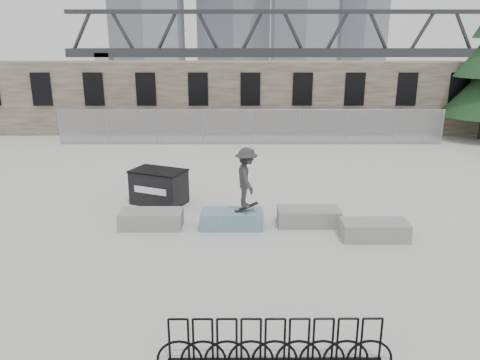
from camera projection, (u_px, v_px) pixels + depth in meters
name	position (u px, v px, depth m)	size (l,w,h in m)	color
ground	(260.00, 228.00, 15.11)	(120.00, 120.00, 0.00)	beige
stone_wall	(250.00, 97.00, 30.01)	(36.00, 2.58, 4.50)	brown
chainlink_fence	(251.00, 127.00, 26.78)	(22.06, 0.06, 2.02)	gray
planter_far_left	(151.00, 218.00, 15.06)	(2.00, 0.90, 0.56)	gray
planter_center_left	(232.00, 218.00, 15.06)	(2.00, 0.90, 0.56)	teal
planter_center_right	(308.00, 216.00, 15.26)	(2.00, 0.90, 0.56)	gray
planter_offset	(374.00, 230.00, 14.18)	(2.00, 0.90, 0.56)	gray
dumpster	(159.00, 187.00, 17.17)	(2.25, 1.85, 1.28)	black
bike_rack	(275.00, 340.00, 8.74)	(4.49, 0.08, 0.90)	black
truss_bridge	(314.00, 52.00, 66.58)	(70.00, 3.00, 9.80)	#2D3033
skateboarder	(246.00, 178.00, 14.64)	(0.93, 1.35, 2.10)	#2F2F32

